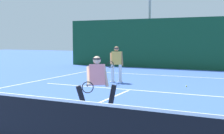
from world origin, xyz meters
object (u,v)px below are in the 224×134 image
(player_near, at_px, (97,82))
(player_far, at_px, (116,63))
(tennis_ball_extra, at_px, (60,125))
(tennis_ball, at_px, (186,86))

(player_near, bearing_deg, player_far, -103.45)
(tennis_ball_extra, bearing_deg, tennis_ball, 77.88)
(tennis_ball, bearing_deg, player_near, -103.05)
(tennis_ball_extra, bearing_deg, player_near, 81.67)
(player_near, height_order, tennis_ball_extra, player_near)
(player_near, distance_m, tennis_ball_extra, 1.63)
(player_far, relative_size, tennis_ball_extra, 25.45)
(player_near, xyz_separation_m, tennis_ball, (1.29, 5.58, -0.82))
(player_near, relative_size, tennis_ball, 23.67)
(player_near, height_order, player_far, player_far)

